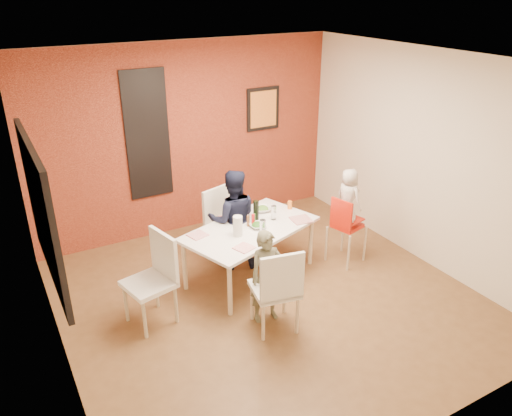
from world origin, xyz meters
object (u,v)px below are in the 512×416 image
chair_near (278,287)px  toddler (348,197)px  chair_far (223,221)px  chair_left (155,274)px  high_chair (345,224)px  child_far (233,219)px  child_near (267,277)px  dining_table (250,232)px  wine_bottle (256,211)px  paper_towel_roll (238,226)px

chair_near → toddler: (1.54, 0.81, 0.36)m
chair_far → chair_left: (-1.21, -0.85, 0.03)m
high_chair → toddler: size_ratio=1.23×
child_far → toddler: (1.31, -0.63, 0.26)m
child_near → dining_table: bearing=76.0°
chair_far → child_far: (0.03, -0.24, 0.11)m
child_near → wine_bottle: (0.43, 0.99, 0.28)m
chair_near → paper_towel_roll: chair_near is taller
dining_table → chair_left: chair_left is taller
dining_table → chair_far: size_ratio=1.88×
chair_left → child_near: (1.03, -0.58, -0.04)m
chair_left → wine_bottle: size_ratio=3.83×
dining_table → chair_near: bearing=-104.5°
dining_table → high_chair: size_ratio=1.99×
child_near → child_far: (0.21, 1.19, 0.13)m
wine_bottle → chair_near: bearing=-109.8°
high_chair → child_far: 1.44m
chair_far → high_chair: bearing=-51.3°
chair_far → chair_left: 1.48m
dining_table → paper_towel_roll: 0.31m
paper_towel_roll → child_far: bearing=69.8°
chair_near → toddler: size_ratio=1.32×
dining_table → high_chair: (1.23, -0.30, -0.07)m
child_far → chair_near: bearing=102.0°
dining_table → paper_towel_roll: size_ratio=7.40×
chair_left → paper_towel_roll: bearing=85.3°
chair_far → child_far: bearing=-101.3°
child_near → chair_far: bearing=86.2°
wine_bottle → paper_towel_roll: (-0.38, -0.25, -0.01)m
toddler → dining_table: bearing=68.0°
paper_towel_roll → wine_bottle: bearing=32.9°
child_far → paper_towel_roll: child_far is taller
chair_far → child_far: 0.27m
child_near → wine_bottle: child_near is taller
chair_left → toddler: bearing=76.6°
chair_left → toddler: size_ratio=1.36×
child_near → toddler: 1.66m
chair_left → toddler: toddler is taller
high_chair → toddler: toddler is taller
child_far → wine_bottle: 0.34m
chair_near → child_near: child_near is taller
dining_table → high_chair: 1.27m
chair_left → toddler: (2.55, -0.02, 0.35)m
dining_table → toddler: toddler is taller
child_near → child_far: 1.22m
chair_far → high_chair: 1.58m
chair_near → toddler: 1.77m
toddler → chair_far: bearing=47.7°
chair_far → wine_bottle: size_ratio=3.66×
chair_far → high_chair: chair_far is taller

